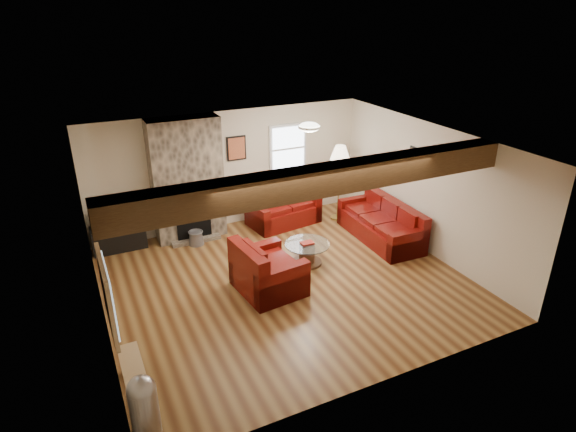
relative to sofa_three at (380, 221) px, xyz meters
name	(u,v)px	position (x,y,z in m)	size (l,w,h in m)	color
room	(285,217)	(-2.48, -0.68, 0.85)	(8.00, 8.00, 8.00)	#583117
oak_beam	(325,180)	(-2.48, -1.93, 1.91)	(6.00, 0.36, 0.38)	#372110
chimney_breast	(187,181)	(-3.48, 1.81, 0.82)	(1.40, 0.67, 2.50)	#3C352E
back_window	(288,148)	(-1.13, 2.03, 1.15)	(0.90, 0.08, 1.10)	silver
hatch_window	(108,295)	(-5.44, -2.18, 1.05)	(0.08, 1.00, 0.90)	tan
ceiling_dome	(309,129)	(-1.58, 0.22, 2.04)	(0.40, 0.40, 0.18)	white
artwork_back	(237,148)	(-2.33, 2.03, 1.30)	(0.42, 0.06, 0.52)	black
artwork_right	(418,160)	(0.48, -0.38, 1.35)	(0.06, 0.55, 0.42)	black
sofa_three	(380,221)	(0.00, 0.00, 0.00)	(2.06, 0.86, 0.79)	#4B0508
loveseat	(283,207)	(-1.48, 1.55, 0.00)	(1.49, 0.86, 0.79)	#4B0508
armchair_red	(268,267)	(-2.85, -0.78, 0.05)	(1.11, 0.97, 0.89)	#4B0508
coffee_table	(307,253)	(-1.84, -0.26, -0.19)	(0.84, 0.84, 0.44)	#422515
tv_cabinet	(119,237)	(-4.93, 1.85, -0.14)	(1.02, 0.41, 0.51)	black
television	(115,214)	(-4.93, 1.85, 0.35)	(0.84, 0.11, 0.49)	black
floor_lamp	(340,157)	(-0.25, 1.26, 1.06)	(0.44, 0.44, 1.70)	#A99246
pine_bench	(136,384)	(-5.31, -2.33, -0.19)	(0.26, 1.11, 0.42)	tan
pedal_bin	(144,406)	(-5.30, -2.94, 0.01)	(0.32, 0.32, 0.81)	#ACABB1
coal_bucket	(196,238)	(-3.51, 1.39, -0.25)	(0.31, 0.31, 0.29)	slate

